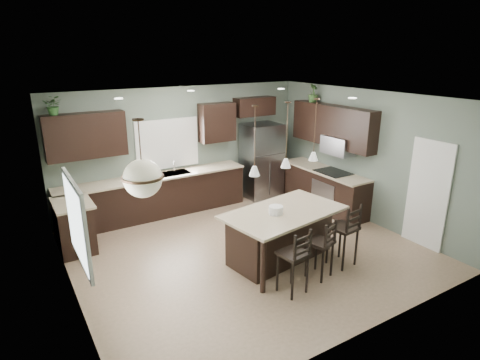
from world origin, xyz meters
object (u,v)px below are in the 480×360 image
Objects in this scene: kitchen_island at (283,235)px; bar_stool_center at (320,248)px; bar_stool_left at (293,261)px; serving_dish at (276,210)px; refrigerator at (262,161)px; plant_back_left at (53,105)px; bar_stool_right at (343,234)px.

bar_stool_center is (0.16, -0.77, 0.05)m from kitchen_island.
bar_stool_left is 0.67m from bar_stool_center.
serving_dish is at bearing 62.93° from bar_stool_left.
plant_back_left is (-4.57, 0.22, 1.66)m from refrigerator.
bar_stool_left is at bearing -118.07° from refrigerator.
plant_back_left is (-3.78, 3.84, 2.01)m from bar_stool_right.
bar_stool_left is (-0.50, -0.89, 0.08)m from kitchen_island.
refrigerator is at bearing -2.77° from plant_back_left.
serving_dish is 1.02m from bar_stool_left.
bar_stool_left is 1.28m from bar_stool_right.
bar_stool_left is 5.20m from plant_back_left.
serving_dish is 0.95m from bar_stool_center.
refrigerator is 0.88× the size of kitchen_island.
refrigerator reaches higher than kitchen_island.
serving_dish is (-1.74, -2.98, 0.07)m from refrigerator.
bar_stool_left reaches higher than kitchen_island.
bar_stool_right is (0.95, -0.64, -0.42)m from serving_dish.
bar_stool_right reaches higher than kitchen_island.
bar_stool_center is 5.47m from plant_back_left.
bar_stool_right reaches higher than bar_stool_center.
bar_stool_left is at bearing 173.85° from bar_stool_center.
plant_back_left reaches higher than kitchen_island.
refrigerator is 1.82× the size of bar_stool_center.
bar_stool_right is (0.60, 0.10, 0.06)m from bar_stool_center.
bar_stool_left is 0.94× the size of bar_stool_right.
bar_stool_left is (-2.05, -3.84, -0.39)m from refrigerator.
serving_dish is at bearing 180.00° from kitchen_island.
bar_stool_center is at bearing -64.49° from serving_dish.
bar_stool_left is at bearing -58.15° from plant_back_left.
bar_stool_center is at bearing 3.19° from bar_stool_left.
refrigerator is 4.87m from plant_back_left.
serving_dish is 0.24× the size of bar_stool_center.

